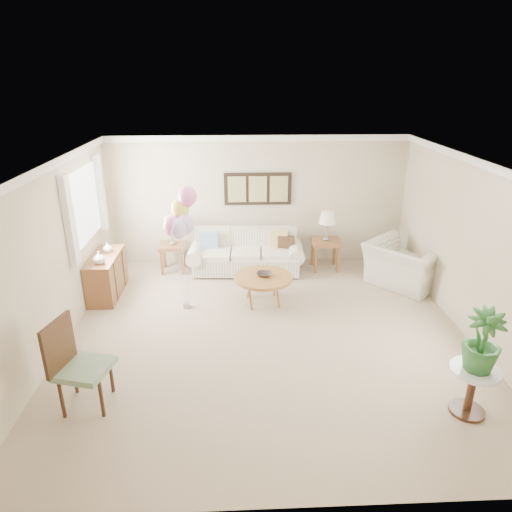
# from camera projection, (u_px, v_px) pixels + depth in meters

# --- Properties ---
(ground_plane) EXTENTS (6.00, 6.00, 0.00)m
(ground_plane) POSITION_uv_depth(u_px,v_px,m) (267.00, 334.00, 6.95)
(ground_plane) COLOR tan
(room_shell) EXTENTS (6.04, 6.04, 2.60)m
(room_shell) POSITION_uv_depth(u_px,v_px,m) (260.00, 231.00, 6.43)
(room_shell) COLOR beige
(room_shell) RESTS_ON ground
(wall_art_triptych) EXTENTS (1.35, 0.06, 0.65)m
(wall_art_triptych) POSITION_uv_depth(u_px,v_px,m) (258.00, 189.00, 9.12)
(wall_art_triptych) COLOR black
(wall_art_triptych) RESTS_ON ground
(sofa) EXTENTS (2.31, 0.95, 0.84)m
(sofa) POSITION_uv_depth(u_px,v_px,m) (246.00, 255.00, 9.10)
(sofa) COLOR silver
(sofa) RESTS_ON ground
(end_table_left) EXTENTS (0.52, 0.48, 0.57)m
(end_table_left) POSITION_uv_depth(u_px,v_px,m) (173.00, 249.00, 9.02)
(end_table_left) COLOR brown
(end_table_left) RESTS_ON ground
(end_table_right) EXTENTS (0.56, 0.51, 0.62)m
(end_table_right) POSITION_uv_depth(u_px,v_px,m) (326.00, 245.00, 9.11)
(end_table_right) COLOR brown
(end_table_right) RESTS_ON ground
(lamp_left) EXTENTS (0.33, 0.33, 0.57)m
(lamp_left) POSITION_uv_depth(u_px,v_px,m) (171.00, 223.00, 8.82)
(lamp_left) COLOR gray
(lamp_left) RESTS_ON end_table_left
(lamp_right) EXTENTS (0.33, 0.33, 0.58)m
(lamp_right) POSITION_uv_depth(u_px,v_px,m) (327.00, 219.00, 8.91)
(lamp_right) COLOR gray
(lamp_right) RESTS_ON end_table_right
(coffee_table) EXTENTS (0.99, 0.99, 0.50)m
(coffee_table) POSITION_uv_depth(u_px,v_px,m) (263.00, 278.00, 7.75)
(coffee_table) COLOR #A06E3F
(coffee_table) RESTS_ON ground
(decor_bowl) EXTENTS (0.31, 0.31, 0.06)m
(decor_bowl) POSITION_uv_depth(u_px,v_px,m) (264.00, 274.00, 7.73)
(decor_bowl) COLOR #2C241F
(decor_bowl) RESTS_ON coffee_table
(armchair) EXTENTS (1.66, 1.67, 0.82)m
(armchair) POSITION_uv_depth(u_px,v_px,m) (404.00, 265.00, 8.43)
(armchair) COLOR silver
(armchair) RESTS_ON ground
(side_table) EXTENTS (0.55, 0.55, 0.60)m
(side_table) POSITION_uv_depth(u_px,v_px,m) (473.00, 380.00, 5.19)
(side_table) COLOR silver
(side_table) RESTS_ON ground
(potted_plant) EXTENTS (0.49, 0.49, 0.74)m
(potted_plant) POSITION_uv_depth(u_px,v_px,m) (483.00, 341.00, 5.00)
(potted_plant) COLOR #26552A
(potted_plant) RESTS_ON side_table
(accent_chair) EXTENTS (0.68, 0.68, 1.14)m
(accent_chair) POSITION_uv_depth(u_px,v_px,m) (76.00, 362.00, 5.27)
(accent_chair) COLOR gray
(accent_chair) RESTS_ON ground
(credenza) EXTENTS (0.46, 1.20, 0.74)m
(credenza) POSITION_uv_depth(u_px,v_px,m) (107.00, 275.00, 8.09)
(credenza) COLOR brown
(credenza) RESTS_ON ground
(vase_white) EXTENTS (0.26, 0.26, 0.21)m
(vase_white) POSITION_uv_depth(u_px,v_px,m) (99.00, 258.00, 7.59)
(vase_white) COLOR silver
(vase_white) RESTS_ON credenza
(vase_sage) EXTENTS (0.21, 0.21, 0.17)m
(vase_sage) POSITION_uv_depth(u_px,v_px,m) (108.00, 247.00, 8.10)
(vase_sage) COLOR silver
(vase_sage) RESTS_ON credenza
(balloon_cluster) EXTENTS (0.53, 0.51, 2.09)m
(balloon_cluster) POSITION_uv_depth(u_px,v_px,m) (181.00, 217.00, 7.13)
(balloon_cluster) COLOR gray
(balloon_cluster) RESTS_ON ground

